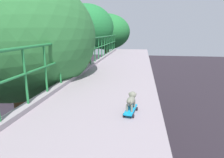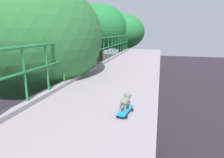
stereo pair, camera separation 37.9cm
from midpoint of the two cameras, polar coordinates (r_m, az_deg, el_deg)
The scene contains 7 objects.
car_silver_fifth at distance 13.28m, azimuth -23.56°, elevation -16.32°, with size 1.90×4.52×1.40m.
city_bus at distance 24.90m, azimuth -12.70°, elevation 1.27°, with size 2.70×11.04×3.22m.
roadside_tree_mid at distance 7.13m, azimuth -22.72°, elevation 10.69°, with size 5.14×5.14×8.90m.
roadside_tree_far at distance 14.27m, azimuth -2.86°, elevation 14.43°, with size 3.78×3.78×8.95m.
roadside_tree_farthest at distance 21.67m, azimuth 3.20°, elevation 13.50°, with size 5.04×5.04×8.94m.
toy_skateboard at distance 3.39m, azimuth 7.10°, elevation -9.17°, with size 0.24×0.51×0.08m.
small_dog at distance 3.35m, azimuth 7.33°, elevation -6.09°, with size 0.18×0.40×0.28m.
Camera 2 is at (2.16, 0.34, 7.10)m, focal length 31.26 mm.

